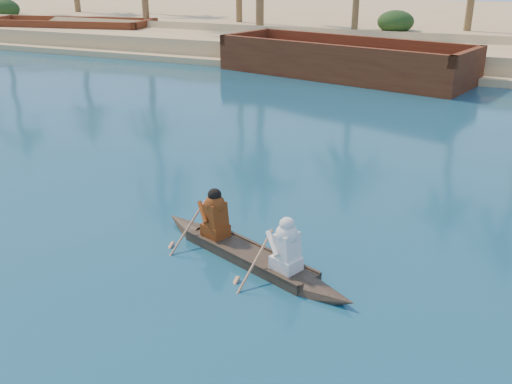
% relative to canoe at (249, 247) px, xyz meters
% --- Properties ---
extents(sandy_embankment, '(150.00, 51.00, 1.50)m').
position_rel_canoe_xyz_m(sandy_embankment, '(-5.93, 45.55, 0.25)').
color(sandy_embankment, tan).
rests_on(sandy_embankment, ground).
extents(shrub_cluster, '(100.00, 6.00, 2.40)m').
position_rel_canoe_xyz_m(shrub_cluster, '(-5.93, 30.16, 0.92)').
color(shrub_cluster, '#173613').
rests_on(shrub_cluster, ground).
extents(canoe, '(5.12, 2.55, 1.44)m').
position_rel_canoe_xyz_m(canoe, '(0.00, 0.00, 0.00)').
color(canoe, '#403623').
rests_on(canoe, ground).
extents(barge_left, '(13.27, 6.63, 2.12)m').
position_rel_canoe_xyz_m(barge_left, '(-26.75, 25.66, 0.46)').
color(barge_left, '#602E14').
rests_on(barge_left, ground).
extents(barge_mid, '(14.03, 7.39, 2.23)m').
position_rel_canoe_xyz_m(barge_mid, '(-3.98, 20.66, 0.50)').
color(barge_mid, '#602E14').
rests_on(barge_mid, ground).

